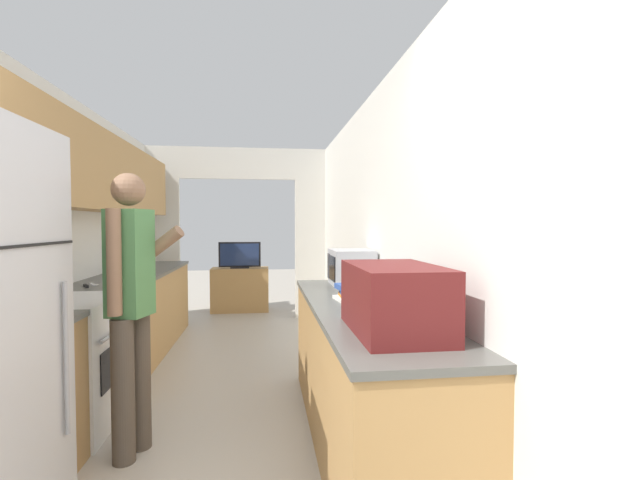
% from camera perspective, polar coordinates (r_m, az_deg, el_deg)
% --- Properties ---
extents(wall_left, '(0.38, 7.49, 2.50)m').
position_cam_1_polar(wall_left, '(3.91, -31.60, 3.44)').
color(wall_left, silver).
rests_on(wall_left, ground_plane).
extents(wall_right, '(0.06, 7.49, 2.50)m').
position_cam_1_polar(wall_right, '(3.27, 9.14, -0.51)').
color(wall_right, silver).
rests_on(wall_right, ground_plane).
extents(wall_far_with_doorway, '(2.95, 0.06, 2.50)m').
position_cam_1_polar(wall_far_with_doorway, '(6.31, -10.85, 2.48)').
color(wall_far_with_doorway, silver).
rests_on(wall_far_with_doorway, ground_plane).
extents(counter_left, '(0.62, 3.78, 0.89)m').
position_cam_1_polar(counter_left, '(4.73, -24.18, -9.66)').
color(counter_left, '#B2844C').
rests_on(counter_left, ground_plane).
extents(counter_right, '(0.62, 2.41, 0.89)m').
position_cam_1_polar(counter_right, '(2.86, 5.42, -17.35)').
color(counter_right, '#B2844C').
rests_on(counter_right, ground_plane).
extents(range_oven, '(0.66, 0.74, 1.03)m').
position_cam_1_polar(range_oven, '(3.47, -30.81, -14.03)').
color(range_oven, white).
rests_on(range_oven, ground_plane).
extents(person, '(0.54, 0.44, 1.70)m').
position_cam_1_polar(person, '(2.83, -23.97, -7.84)').
color(person, '#4C4238').
rests_on(person, ground_plane).
extents(suitcase, '(0.39, 0.67, 0.32)m').
position_cam_1_polar(suitcase, '(2.05, 9.84, -7.68)').
color(suitcase, '#5B1919').
rests_on(suitcase, counter_right).
extents(microwave, '(0.34, 0.45, 0.29)m').
position_cam_1_polar(microwave, '(3.57, 4.17, -3.66)').
color(microwave, '#B7B7BC').
rests_on(microwave, counter_right).
extents(book_stack, '(0.26, 0.29, 0.11)m').
position_cam_1_polar(book_stack, '(2.85, 4.60, -7.06)').
color(book_stack, white).
rests_on(book_stack, counter_right).
extents(tv_cabinet, '(0.90, 0.42, 0.70)m').
position_cam_1_polar(tv_cabinet, '(7.04, -10.60, -6.49)').
color(tv_cabinet, '#B2844C').
rests_on(tv_cabinet, ground_plane).
extents(television, '(0.66, 0.16, 0.42)m').
position_cam_1_polar(television, '(6.94, -10.65, -2.02)').
color(television, black).
rests_on(television, tv_cabinet).
extents(knife, '(0.13, 0.29, 0.02)m').
position_cam_1_polar(knife, '(3.99, -28.50, -5.32)').
color(knife, '#B7B7BC').
rests_on(knife, counter_left).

